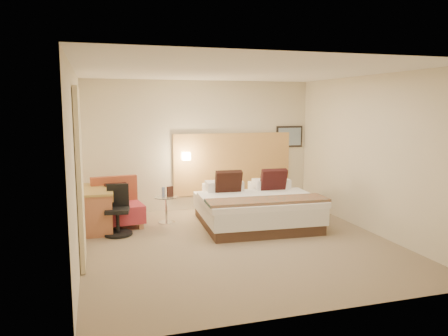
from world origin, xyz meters
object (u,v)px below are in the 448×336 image
object	(u,v)px
lounge_chair	(117,207)
side_table	(166,208)
bed	(255,207)
desk	(99,197)
desk_chair	(118,215)

from	to	relation	value
lounge_chair	side_table	bearing A→B (deg)	-1.70
bed	desk	distance (m)	2.82
side_table	desk_chair	bearing A→B (deg)	-150.19
lounge_chair	desk_chair	distance (m)	0.55
side_table	bed	bearing A→B (deg)	-20.71
side_table	desk_chair	xyz separation A→B (m)	(-0.91, -0.52, 0.07)
lounge_chair	side_table	size ratio (longest dim) A/B	1.62
side_table	lounge_chair	bearing A→B (deg)	178.30
bed	lounge_chair	world-z (taller)	bed
side_table	desk_chair	size ratio (longest dim) A/B	0.69
desk	bed	bearing A→B (deg)	-10.62
desk	lounge_chair	bearing A→B (deg)	16.89
bed	side_table	xyz separation A→B (m)	(-1.55, 0.59, -0.05)
lounge_chair	desk_chair	world-z (taller)	lounge_chair
desk	desk_chair	size ratio (longest dim) A/B	1.41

